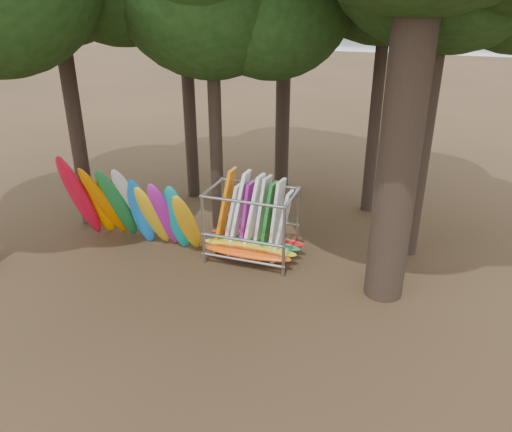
% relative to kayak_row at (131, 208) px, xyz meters
% --- Properties ---
extents(ground, '(120.00, 120.00, 0.00)m').
position_rel_kayak_row_xyz_m(ground, '(3.32, -0.98, -1.29)').
color(ground, '#47331E').
rests_on(ground, ground).
extents(lake, '(160.00, 160.00, 0.00)m').
position_rel_kayak_row_xyz_m(lake, '(3.32, 59.02, -1.29)').
color(lake, gray).
rests_on(lake, ground).
extents(far_shore, '(160.00, 4.00, 4.00)m').
position_rel_kayak_row_xyz_m(far_shore, '(3.32, 109.02, 0.71)').
color(far_shore, black).
rests_on(far_shore, ground).
extents(kayak_row, '(4.53, 2.22, 3.18)m').
position_rel_kayak_row_xyz_m(kayak_row, '(0.00, 0.00, 0.00)').
color(kayak_row, '#B40B23').
rests_on(kayak_row, ground).
extents(storage_rack, '(3.08, 1.57, 2.72)m').
position_rel_kayak_row_xyz_m(storage_rack, '(3.78, 0.52, -0.28)').
color(storage_rack, gray).
rests_on(storage_rack, ground).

